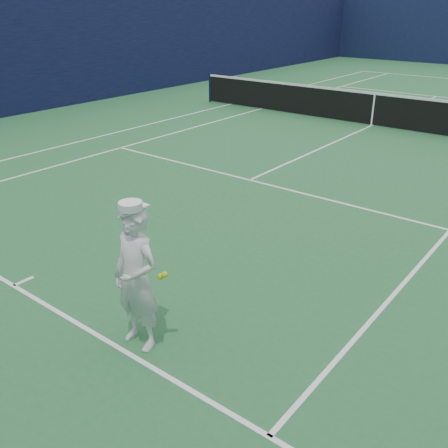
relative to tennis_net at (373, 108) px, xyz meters
name	(u,v)px	position (x,y,z in m)	size (l,w,h in m)	color
ground	(371,126)	(0.00, 0.00, -0.55)	(80.00, 80.00, 0.00)	#256234
court_markings	(371,126)	(0.00, 0.00, -0.55)	(11.03, 23.83, 0.01)	white
windscreen_fence	(380,57)	(0.00, 0.00, 1.45)	(20.12, 36.12, 4.00)	#0E1534
tennis_net	(373,108)	(0.00, 0.00, 0.00)	(12.88, 0.09, 1.07)	#141E4C
tennis_player	(136,279)	(2.25, -11.65, 0.27)	(0.77, 0.45, 1.70)	white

